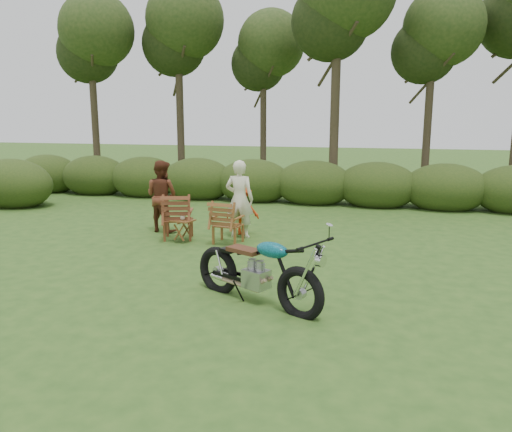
% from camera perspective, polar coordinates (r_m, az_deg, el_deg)
% --- Properties ---
extents(ground, '(80.00, 80.00, 0.00)m').
position_cam_1_polar(ground, '(7.78, -3.79, -9.36)').
color(ground, '#284B19').
rests_on(ground, ground).
extents(tree_line, '(22.52, 11.62, 8.14)m').
position_cam_1_polar(tree_line, '(16.76, 8.99, 14.76)').
color(tree_line, '#3B2F20').
rests_on(tree_line, ground).
extents(motorcycle, '(2.42, 1.76, 1.30)m').
position_cam_1_polar(motorcycle, '(7.62, 0.02, -9.79)').
color(motorcycle, '#0C8FA5').
rests_on(motorcycle, ground).
extents(lawn_chair_right, '(0.72, 0.72, 0.95)m').
position_cam_1_polar(lawn_chair_right, '(11.06, -3.19, -3.10)').
color(lawn_chair_right, brown).
rests_on(lawn_chair_right, ground).
extents(lawn_chair_left, '(0.91, 0.91, 1.05)m').
position_cam_1_polar(lawn_chair_left, '(11.57, -8.82, -2.59)').
color(lawn_chair_left, brown).
rests_on(lawn_chair_left, ground).
extents(side_table, '(0.56, 0.50, 0.50)m').
position_cam_1_polar(side_table, '(11.20, -8.35, -1.70)').
color(side_table, brown).
rests_on(side_table, ground).
extents(cup, '(0.17, 0.17, 0.10)m').
position_cam_1_polar(cup, '(11.15, -8.37, -0.18)').
color(cup, beige).
rests_on(cup, side_table).
extents(adult_a, '(0.67, 0.45, 1.79)m').
position_cam_1_polar(adult_a, '(11.59, -1.87, -2.43)').
color(adult_a, beige).
rests_on(adult_a, ground).
extents(adult_b, '(0.98, 0.84, 1.73)m').
position_cam_1_polar(adult_b, '(12.40, -10.57, -1.71)').
color(adult_b, '#5B2B1A').
rests_on(adult_b, ground).
extents(child, '(0.81, 0.53, 1.19)m').
position_cam_1_polar(child, '(11.89, -1.53, -2.08)').
color(child, red).
rests_on(child, ground).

